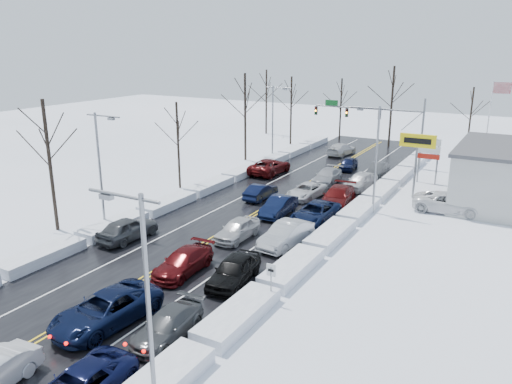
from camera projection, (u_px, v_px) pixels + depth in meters
The scene contains 42 objects.
ground at pixel (225, 232), 38.14m from camera, with size 160.00×160.00×0.00m, color white.
road_surface at pixel (239, 224), 39.81m from camera, with size 14.00×84.00×0.01m, color black.
snow_bank_left at pixel (164, 209), 43.39m from camera, with size 1.89×72.00×0.75m, color white.
snow_bank_right at pixel (328, 241), 36.22m from camera, with size 1.89×72.00×0.75m, color white.
traffic_signal_mast at pixel (379, 118), 58.32m from camera, with size 13.28×0.39×8.00m.
tires_plus_sign at pixel (417, 145), 45.12m from camera, with size 3.20×0.34×6.00m.
used_vehicles_sign at pixel (429, 151), 50.60m from camera, with size 2.20×0.22×4.65m.
speed_limit_sign at pixel (271, 276), 27.13m from camera, with size 0.55×0.09×2.35m.
flagpole at pixel (490, 119), 54.34m from camera, with size 1.87×1.20×10.00m.
streetlight_se at pixel (143, 292), 17.69m from camera, with size 3.20×0.25×9.00m.
streetlight_ne at pixel (374, 151), 41.06m from camera, with size 3.20×0.25×9.00m.
streetlight_sw at pixel (101, 162), 37.20m from camera, with size 3.20×0.25×9.00m.
streetlight_nw at pixel (274, 117), 60.57m from camera, with size 3.20×0.25×9.00m.
tree_left_b at pixel (47, 140), 36.57m from camera, with size 4.00×4.00×10.00m.
tree_left_c at pixel (177, 129), 48.08m from camera, with size 3.40×3.40×8.50m.
tree_left_d at pixel (245, 100), 59.69m from camera, with size 4.20×4.20×10.50m.
tree_left_e at pixel (291, 97), 69.72m from camera, with size 3.80×3.80×9.50m.
tree_far_a at pixel (266, 89), 78.02m from camera, with size 4.00×4.00×10.00m.
tree_far_b at pixel (341, 97), 73.40m from camera, with size 3.60×3.60×9.00m.
tree_far_c at pixel (393, 91), 67.56m from camera, with size 4.40×4.40×11.00m.
tree_far_d at pixel (472, 107), 64.59m from camera, with size 3.40×3.40×8.50m.
queued_car_2 at pixel (108, 324), 25.55m from camera, with size 2.77×6.01×1.67m, color black.
queued_car_3 at pixel (184, 273), 31.29m from camera, with size 2.02×4.98×1.45m, color #49090B.
queued_car_4 at pixel (237, 239), 36.70m from camera, with size 1.80×4.48×1.53m, color silver.
queued_car_5 at pixel (278, 215), 41.84m from camera, with size 1.64×4.70×1.55m, color black.
queued_car_6 at pixel (306, 198), 46.52m from camera, with size 2.26×4.89×1.36m, color silver.
queued_car_7 at pixel (327, 183), 51.37m from camera, with size 2.09×5.13×1.49m, color #929499.
queued_car_8 at pixel (348, 170), 56.97m from camera, with size 1.61×4.00×1.36m, color black.
queued_car_11 at pixel (168, 337), 24.39m from camera, with size 1.87×4.59×1.33m, color #3E4043.
queued_car_12 at pixel (234, 283), 29.94m from camera, with size 1.96×4.88×1.66m, color black.
queued_car_13 at pixel (286, 246), 35.46m from camera, with size 1.78×5.11×1.69m, color #A9ACB1.
queued_car_14 at pixel (315, 222), 40.24m from camera, with size 2.58×5.60×1.56m, color #0B1433.
queued_car_15 at pixel (337, 206), 44.21m from camera, with size 2.35×5.77×1.67m, color #480909.
queued_car_16 at pixel (360, 189), 49.30m from camera, with size 1.98×4.91×1.67m, color silver.
queued_car_17 at pixel (377, 176), 54.24m from camera, with size 1.51×4.34×1.43m, color #393B3D.
oncoming_car_0 at pixel (261, 199), 46.22m from camera, with size 1.49×4.27×1.41m, color black.
oncoming_car_1 at pixel (270, 174), 55.19m from camera, with size 2.80×6.08×1.69m, color #46090A.
oncoming_car_2 at pixel (341, 155), 64.53m from camera, with size 2.15×5.29×1.54m, color silver.
oncoming_car_3 at pixel (128, 239), 36.63m from camera, with size 1.99×4.94×1.68m, color #3E4143.
parked_car_0 at pixel (449, 212), 42.50m from camera, with size 2.78×6.04×1.68m, color white.
parked_car_1 at pixel (491, 205), 44.41m from camera, with size 2.04×5.01×1.46m, color #414346.
parked_car_2 at pixel (474, 190), 49.06m from camera, with size 1.81×4.50×1.53m, color black.
Camera 1 is at (19.63, -29.91, 13.76)m, focal length 35.00 mm.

